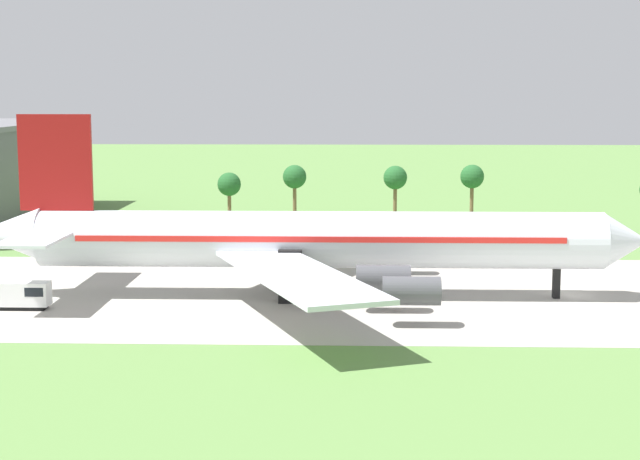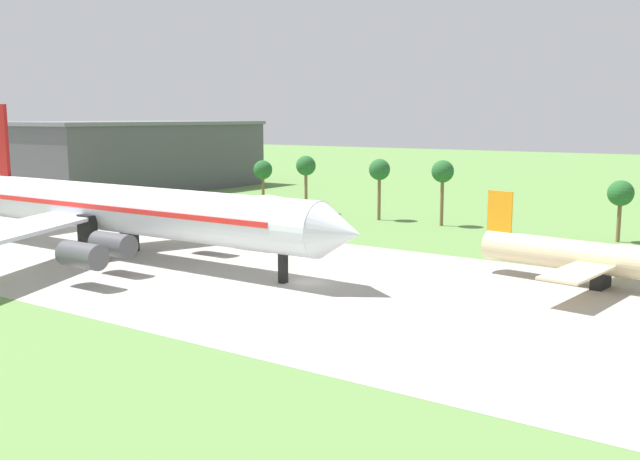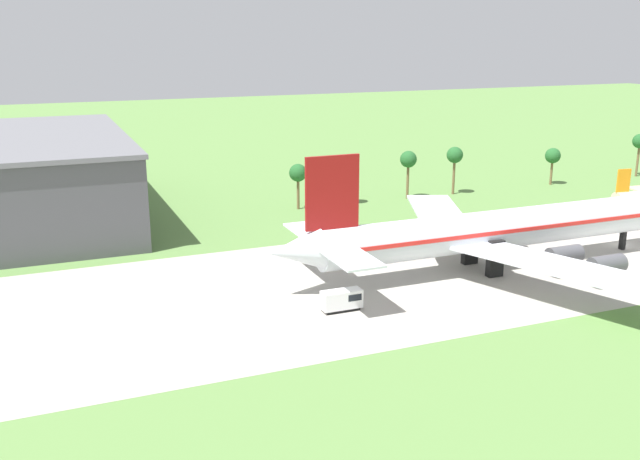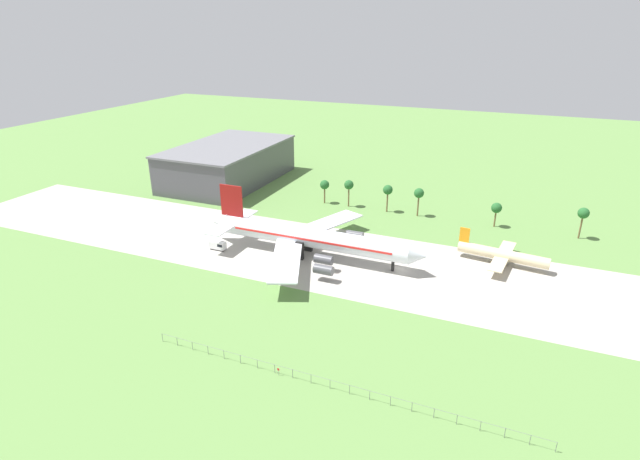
{
  "view_description": "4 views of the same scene",
  "coord_description": "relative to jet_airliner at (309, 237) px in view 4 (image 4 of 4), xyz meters",
  "views": [
    {
      "loc": [
        -23.56,
        -103.38,
        21.49
      ],
      "look_at": [
        -26.77,
        -1.78,
        7.12
      ],
      "focal_mm": 55.0,
      "sensor_mm": 36.0,
      "label": 1
    },
    {
      "loc": [
        42.78,
        -60.42,
        17.4
      ],
      "look_at": [
        2.78,
        -1.78,
        6.12
      ],
      "focal_mm": 40.0,
      "sensor_mm": 36.0,
      "label": 2
    },
    {
      "loc": [
        -91.42,
        -87.83,
        35.08
      ],
      "look_at": [
        -56.31,
        -1.78,
        9.09
      ],
      "focal_mm": 40.0,
      "sensor_mm": 36.0,
      "label": 3
    },
    {
      "loc": [
        28.22,
        -127.12,
        65.26
      ],
      "look_at": [
        -27.31,
        5.0,
        6.0
      ],
      "focal_mm": 28.0,
      "sensor_mm": 36.0,
      "label": 4
    }
  ],
  "objects": [
    {
      "name": "ground_plane",
      "position": [
        28.07,
        1.78,
        -6.06
      ],
      "size": [
        600.0,
        600.0,
        0.0
      ],
      "primitive_type": "plane",
      "color": "#5B8442"
    },
    {
      "name": "no_stopping_sign",
      "position": [
        17.05,
        -53.53,
        -5.0
      ],
      "size": [
        0.44,
        0.08,
        1.68
      ],
      "color": "gray",
      "rests_on": "ground_plane"
    },
    {
      "name": "taxiway_strip",
      "position": [
        28.07,
        1.78,
        -6.05
      ],
      "size": [
        320.0,
        44.0,
        0.02
      ],
      "color": "#A8A399",
      "rests_on": "ground_plane"
    },
    {
      "name": "palm_tree_row",
      "position": [
        35.83,
        46.6,
        2.26
      ],
      "size": [
        125.1,
        3.6,
        12.19
      ],
      "color": "brown",
      "rests_on": "ground_plane"
    },
    {
      "name": "perimeter_fence",
      "position": [
        28.07,
        -53.22,
        -4.61
      ],
      "size": [
        80.1,
        0.1,
        2.1
      ],
      "color": "slate",
      "rests_on": "ground_plane"
    },
    {
      "name": "regional_aircraft",
      "position": [
        54.37,
        16.46,
        -3.0
      ],
      "size": [
        25.81,
        23.34,
        9.28
      ],
      "color": "beige",
      "rests_on": "ground_plane"
    },
    {
      "name": "baggage_tug",
      "position": [
        -27.95,
        -7.06,
        -4.57
      ],
      "size": [
        5.34,
        2.05,
        2.77
      ],
      "color": "black",
      "rests_on": "ground_plane"
    },
    {
      "name": "jet_airliner",
      "position": [
        0.0,
        0.0,
        0.0
      ],
      "size": [
        71.27,
        58.0,
        19.19
      ],
      "color": "silver",
      "rests_on": "ground_plane"
    },
    {
      "name": "terminal_building",
      "position": [
        -64.79,
        57.61,
        2.15
      ],
      "size": [
        36.72,
        61.2,
        16.37
      ],
      "color": "#47474C",
      "rests_on": "ground_plane"
    }
  ]
}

